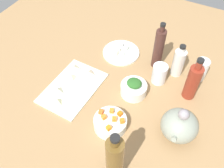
# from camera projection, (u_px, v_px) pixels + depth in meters

# --- Properties ---
(tabletop) EXTENTS (1.90, 1.90, 0.03)m
(tabletop) POSITION_uv_depth(u_px,v_px,m) (112.00, 93.00, 1.22)
(tabletop) COLOR #9F794E
(tabletop) RESTS_ON ground
(cutting_board) EXTENTS (0.33, 0.23, 0.01)m
(cutting_board) POSITION_uv_depth(u_px,v_px,m) (73.00, 88.00, 1.22)
(cutting_board) COLOR white
(cutting_board) RESTS_ON tabletop
(plate_tofu) EXTENTS (0.20, 0.20, 0.01)m
(plate_tofu) POSITION_uv_depth(u_px,v_px,m) (121.00, 53.00, 1.38)
(plate_tofu) COLOR white
(plate_tofu) RESTS_ON tabletop
(bowl_greens) EXTENTS (0.12, 0.12, 0.06)m
(bowl_greens) POSITION_uv_depth(u_px,v_px,m) (134.00, 89.00, 1.18)
(bowl_greens) COLOR white
(bowl_greens) RESTS_ON tabletop
(bowl_carrots) EXTENTS (0.14, 0.14, 0.05)m
(bowl_carrots) POSITION_uv_depth(u_px,v_px,m) (110.00, 123.00, 1.06)
(bowl_carrots) COLOR white
(bowl_carrots) RESTS_ON tabletop
(teapot) EXTENTS (0.17, 0.15, 0.17)m
(teapot) POSITION_uv_depth(u_px,v_px,m) (179.00, 125.00, 1.01)
(teapot) COLOR gray
(teapot) RESTS_ON tabletop
(bottle_0) EXTENTS (0.06, 0.06, 0.24)m
(bottle_0) POSITION_uv_depth(u_px,v_px,m) (193.00, 82.00, 1.12)
(bottle_0) COLOR maroon
(bottle_0) RESTS_ON tabletop
(bottle_1) EXTENTS (0.06, 0.06, 0.28)m
(bottle_1) POSITION_uv_depth(u_px,v_px,m) (115.00, 160.00, 0.86)
(bottle_1) COLOR brown
(bottle_1) RESTS_ON tabletop
(bottle_2) EXTENTS (0.06, 0.06, 0.18)m
(bottle_2) POSITION_uv_depth(u_px,v_px,m) (178.00, 62.00, 1.23)
(bottle_2) COLOR silver
(bottle_2) RESTS_ON tabletop
(bottle_3) EXTENTS (0.05, 0.05, 0.26)m
(bottle_3) POSITION_uv_depth(u_px,v_px,m) (159.00, 48.00, 1.24)
(bottle_3) COLOR #472822
(bottle_3) RESTS_ON tabletop
(drinking_glass_0) EXTENTS (0.07, 0.07, 0.12)m
(drinking_glass_0) POSITION_uv_depth(u_px,v_px,m) (201.00, 70.00, 1.22)
(drinking_glass_0) COLOR white
(drinking_glass_0) RESTS_ON tabletop
(drinking_glass_1) EXTENTS (0.07, 0.07, 0.10)m
(drinking_glass_1) POSITION_uv_depth(u_px,v_px,m) (159.00, 74.00, 1.22)
(drinking_glass_1) COLOR white
(drinking_glass_1) RESTS_ON tabletop
(carrot_cube_0) EXTENTS (0.02, 0.02, 0.02)m
(carrot_cube_0) POSITION_uv_depth(u_px,v_px,m) (120.00, 114.00, 1.05)
(carrot_cube_0) COLOR orange
(carrot_cube_0) RESTS_ON bowl_carrots
(carrot_cube_1) EXTENTS (0.02, 0.02, 0.02)m
(carrot_cube_1) POSITION_uv_depth(u_px,v_px,m) (104.00, 117.00, 1.04)
(carrot_cube_1) COLOR orange
(carrot_cube_1) RESTS_ON bowl_carrots
(carrot_cube_2) EXTENTS (0.02, 0.02, 0.02)m
(carrot_cube_2) POSITION_uv_depth(u_px,v_px,m) (109.00, 128.00, 1.01)
(carrot_cube_2) COLOR orange
(carrot_cube_2) RESTS_ON bowl_carrots
(carrot_cube_3) EXTENTS (0.02, 0.02, 0.02)m
(carrot_cube_3) POSITION_uv_depth(u_px,v_px,m) (101.00, 112.00, 1.06)
(carrot_cube_3) COLOR orange
(carrot_cube_3) RESTS_ON bowl_carrots
(carrot_cube_4) EXTENTS (0.02, 0.02, 0.02)m
(carrot_cube_4) POSITION_uv_depth(u_px,v_px,m) (114.00, 119.00, 1.04)
(carrot_cube_4) COLOR orange
(carrot_cube_4) RESTS_ON bowl_carrots
(carrot_cube_5) EXTENTS (0.03, 0.03, 0.02)m
(carrot_cube_5) POSITION_uv_depth(u_px,v_px,m) (122.00, 121.00, 1.03)
(carrot_cube_5) COLOR orange
(carrot_cube_5) RESTS_ON bowl_carrots
(carrot_cube_6) EXTENTS (0.02, 0.02, 0.02)m
(carrot_cube_6) POSITION_uv_depth(u_px,v_px,m) (112.00, 111.00, 1.06)
(carrot_cube_6) COLOR orange
(carrot_cube_6) RESTS_ON bowl_carrots
(chopped_greens_mound) EXTENTS (0.07, 0.07, 0.03)m
(chopped_greens_mound) POSITION_uv_depth(u_px,v_px,m) (134.00, 83.00, 1.15)
(chopped_greens_mound) COLOR #2C6225
(chopped_greens_mound) RESTS_ON bowl_greens
(tofu_cube_0) EXTENTS (0.03, 0.03, 0.02)m
(tofu_cube_0) POSITION_uv_depth(u_px,v_px,m) (118.00, 49.00, 1.37)
(tofu_cube_0) COLOR #F4ECCA
(tofu_cube_0) RESTS_ON plate_tofu
(tofu_cube_1) EXTENTS (0.03, 0.03, 0.02)m
(tofu_cube_1) POSITION_uv_depth(u_px,v_px,m) (122.00, 54.00, 1.35)
(tofu_cube_1) COLOR white
(tofu_cube_1) RESTS_ON plate_tofu
(tofu_cube_2) EXTENTS (0.03, 0.03, 0.02)m
(tofu_cube_2) POSITION_uv_depth(u_px,v_px,m) (120.00, 45.00, 1.40)
(tofu_cube_2) COLOR white
(tofu_cube_2) RESTS_ON plate_tofu
(tofu_cube_3) EXTENTS (0.02, 0.02, 0.02)m
(tofu_cube_3) POSITION_uv_depth(u_px,v_px,m) (126.00, 48.00, 1.38)
(tofu_cube_3) COLOR white
(tofu_cube_3) RESTS_ON plate_tofu
(tofu_cube_4) EXTENTS (0.03, 0.03, 0.02)m
(tofu_cube_4) POSITION_uv_depth(u_px,v_px,m) (115.00, 54.00, 1.35)
(tofu_cube_4) COLOR #F7E5D0
(tofu_cube_4) RESTS_ON plate_tofu
(dumpling_0) EXTENTS (0.07, 0.07, 0.02)m
(dumpling_0) POSITION_uv_depth(u_px,v_px,m) (89.00, 73.00, 1.26)
(dumpling_0) COLOR beige
(dumpling_0) RESTS_ON cutting_board
(dumpling_1) EXTENTS (0.06, 0.06, 0.02)m
(dumpling_1) POSITION_uv_depth(u_px,v_px,m) (71.00, 76.00, 1.25)
(dumpling_1) COLOR beige
(dumpling_1) RESTS_ON cutting_board
(dumpling_2) EXTENTS (0.06, 0.06, 0.03)m
(dumpling_2) POSITION_uv_depth(u_px,v_px,m) (58.00, 91.00, 1.18)
(dumpling_2) COLOR beige
(dumpling_2) RESTS_ON cutting_board
(dumpling_3) EXTENTS (0.04, 0.05, 0.03)m
(dumpling_3) POSITION_uv_depth(u_px,v_px,m) (57.00, 100.00, 1.14)
(dumpling_3) COLOR beige
(dumpling_3) RESTS_ON cutting_board
(dumpling_4) EXTENTS (0.07, 0.07, 0.02)m
(dumpling_4) POSITION_uv_depth(u_px,v_px,m) (75.00, 68.00, 1.28)
(dumpling_4) COLOR beige
(dumpling_4) RESTS_ON cutting_board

